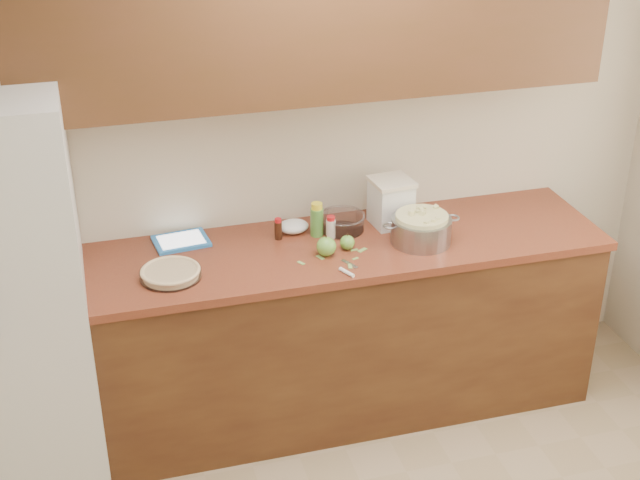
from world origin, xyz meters
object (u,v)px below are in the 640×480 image
object	(u,v)px
flour_canister	(391,202)
tablet	(181,241)
colander	(421,229)
pie	(171,273)

from	to	relation	value
flour_canister	tablet	size ratio (longest dim) A/B	0.87
flour_canister	tablet	bearing A→B (deg)	175.91
colander	flour_canister	xyz separation A→B (m)	(-0.07, 0.22, 0.05)
pie	colander	xyz separation A→B (m)	(1.17, 0.02, 0.05)
pie	flour_canister	distance (m)	1.12
colander	flour_canister	world-z (taller)	flour_canister
colander	tablet	world-z (taller)	colander
colander	tablet	bearing A→B (deg)	164.87
pie	tablet	bearing A→B (deg)	74.56
colander	flour_canister	distance (m)	0.24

